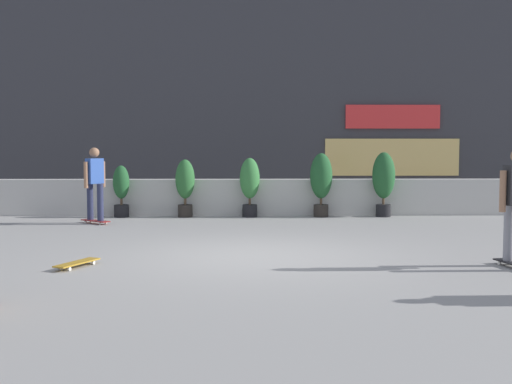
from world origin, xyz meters
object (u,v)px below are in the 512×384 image
Objects in this scene: potted_plant_3 at (321,180)px; skater_mid_plaza at (95,182)px; potted_plant_0 at (121,189)px; skateboard_near_camera at (77,263)px; potted_plant_4 at (384,179)px; potted_plant_2 at (250,183)px; potted_plant_1 at (185,184)px.

potted_plant_3 is 5.36m from skater_mid_plaza.
skateboard_near_camera is (0.63, -6.48, -0.63)m from potted_plant_0.
potted_plant_2 is at bearing 180.00° from potted_plant_4.
potted_plant_3 is 0.92× the size of skater_mid_plaza.
skater_mid_plaza is 2.10× the size of skateboard_near_camera.
potted_plant_1 is 0.83× the size of skater_mid_plaza.
skater_mid_plaza is at bearing -144.62° from potted_plant_1.
potted_plant_1 is 0.97× the size of potted_plant_2.
skater_mid_plaza is at bearing -165.63° from potted_plant_3.
skater_mid_plaza is (-3.45, -1.33, 0.11)m from potted_plant_2.
potted_plant_2 is 1.78× the size of skateboard_near_camera.
potted_plant_4 is (4.85, 0.00, 0.12)m from potted_plant_1.
potted_plant_1 is 0.90× the size of potted_plant_3.
potted_plant_3 is at bearing 56.75° from skateboard_near_camera.
potted_plant_0 is at bearing 95.55° from skateboard_near_camera.
potted_plant_3 is (3.32, 0.00, 0.11)m from potted_plant_1.
potted_plant_0 is at bearing 180.00° from potted_plant_2.
skateboard_near_camera is at bearing -123.25° from potted_plant_3.
potted_plant_2 is 3.28m from potted_plant_4.
skater_mid_plaza is at bearing -158.90° from potted_plant_2.
potted_plant_3 is at bearing 14.37° from skater_mid_plaza.
potted_plant_4 reaches higher than potted_plant_0.
potted_plant_1 is at bearing 35.38° from skater_mid_plaza.
potted_plant_1 is 6.58m from skateboard_near_camera.
potted_plant_0 is 1.56m from potted_plant_1.
potted_plant_4 reaches higher than skateboard_near_camera.
skateboard_near_camera is at bearing -84.45° from potted_plant_0.
potted_plant_0 is 0.90× the size of potted_plant_1.
potted_plant_1 is at bearing -0.00° from potted_plant_0.
skater_mid_plaza is (-6.73, -1.33, 0.01)m from potted_plant_4.
potted_plant_3 is 7.79m from skateboard_near_camera.
potted_plant_1 is at bearing 180.00° from potted_plant_4.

